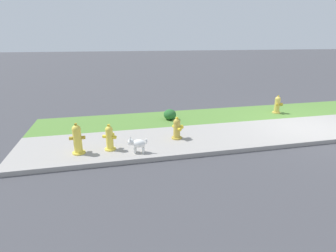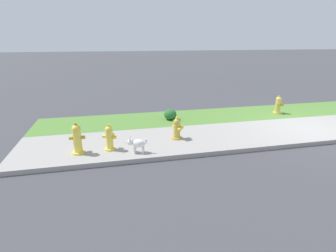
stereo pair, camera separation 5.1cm
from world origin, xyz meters
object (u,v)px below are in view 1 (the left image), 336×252
Objects in this scene: fire_hydrant_by_grass_verge at (277,105)px; shrub_bush_near_lamp at (170,114)px; fire_hydrant_far_end at (110,138)px; fire_hydrant_across_street at (177,129)px; small_white_dog at (137,144)px; fire_hydrant_near_corner at (77,139)px.

shrub_bush_near_lamp is (-4.32, 0.11, -0.15)m from fire_hydrant_by_grass_verge.
shrub_bush_near_lamp is at bearing 72.19° from fire_hydrant_far_end.
fire_hydrant_by_grass_verge reaches higher than fire_hydrant_across_street.
fire_hydrant_near_corner is at bearing 1.49° from small_white_dog.
fire_hydrant_across_street is 1.46m from small_white_dog.
small_white_dog is (-1.25, -0.75, -0.06)m from fire_hydrant_across_street.
fire_hydrant_far_end is 0.80m from fire_hydrant_near_corner.
fire_hydrant_by_grass_verge is 1.58× the size of shrub_bush_near_lamp.
fire_hydrant_by_grass_verge is at bearing 18.93° from fire_hydrant_near_corner.
shrub_bush_near_lamp is at bearing 154.01° from fire_hydrant_across_street.
shrub_bush_near_lamp is at bearing 40.26° from fire_hydrant_near_corner.
fire_hydrant_near_corner is at bearing -150.56° from fire_hydrant_far_end.
small_white_dog is (-5.83, -2.56, -0.09)m from fire_hydrant_by_grass_verge.
fire_hydrant_far_end is at bearing -14.75° from small_white_dog.
small_white_dog reaches higher than shrub_bush_near_lamp.
fire_hydrant_near_corner is at bearing -141.43° from shrub_bush_near_lamp.
small_white_dog is at bearing -9.88° from fire_hydrant_near_corner.
fire_hydrant_near_corner is at bearing -99.14° from fire_hydrant_across_street.
fire_hydrant_across_street reaches higher than small_white_dog.
fire_hydrant_by_grass_verge is 1.43× the size of small_white_dog.
small_white_dog is (0.67, -0.36, -0.08)m from fire_hydrant_far_end.
fire_hydrant_near_corner is 7.64m from fire_hydrant_by_grass_verge.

